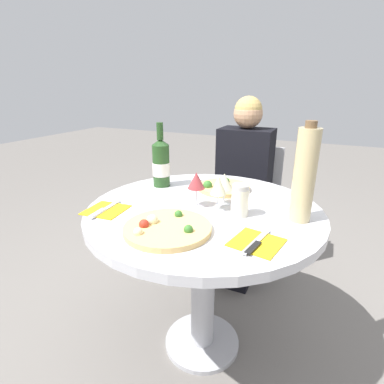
{
  "coord_description": "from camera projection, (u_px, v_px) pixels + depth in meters",
  "views": [
    {
      "loc": [
        0.44,
        -1.06,
        1.21
      ],
      "look_at": [
        -0.0,
        -0.11,
        0.83
      ],
      "focal_mm": 28.0,
      "sensor_mm": 36.0,
      "label": 1
    }
  ],
  "objects": [
    {
      "name": "ground_plane",
      "position": [
        202.0,
        343.0,
        1.49
      ],
      "size": [
        12.0,
        12.0,
        0.0
      ],
      "primitive_type": "plane",
      "color": "slate",
      "rests_on": "ground"
    },
    {
      "name": "dining_table",
      "position": [
        204.0,
        235.0,
        1.28
      ],
      "size": [
        0.96,
        0.96,
        0.73
      ],
      "color": "#B2B2B7",
      "rests_on": "ground_plane"
    },
    {
      "name": "chair_behind_diner",
      "position": [
        245.0,
        208.0,
        2.08
      ],
      "size": [
        0.42,
        0.42,
        0.81
      ],
      "rotation": [
        0.0,
        0.0,
        3.14
      ],
      "color": "#ADADB2",
      "rests_on": "ground_plane"
    },
    {
      "name": "seated_diner",
      "position": [
        240.0,
        199.0,
        1.93
      ],
      "size": [
        0.33,
        0.44,
        1.15
      ],
      "rotation": [
        0.0,
        0.0,
        3.14
      ],
      "color": "black",
      "rests_on": "ground_plane"
    },
    {
      "name": "pizza_large",
      "position": [
        167.0,
        228.0,
        1.03
      ],
      "size": [
        0.3,
        0.3,
        0.05
      ],
      "color": "#DBB26B",
      "rests_on": "dining_table"
    },
    {
      "name": "pizza_small_far",
      "position": [
        223.0,
        187.0,
        1.44
      ],
      "size": [
        0.25,
        0.25,
        0.05
      ],
      "color": "#DBB26B",
      "rests_on": "dining_table"
    },
    {
      "name": "wine_bottle",
      "position": [
        161.0,
        163.0,
        1.46
      ],
      "size": [
        0.08,
        0.08,
        0.31
      ],
      "color": "#23471E",
      "rests_on": "dining_table"
    },
    {
      "name": "tall_carafe",
      "position": [
        304.0,
        175.0,
        1.06
      ],
      "size": [
        0.08,
        0.08,
        0.36
      ],
      "color": "tan",
      "rests_on": "dining_table"
    },
    {
      "name": "sugar_shaker",
      "position": [
        240.0,
        200.0,
        1.14
      ],
      "size": [
        0.07,
        0.07,
        0.12
      ],
      "color": "silver",
      "rests_on": "dining_table"
    },
    {
      "name": "wine_glass_front_right",
      "position": [
        219.0,
        186.0,
        1.18
      ],
      "size": [
        0.07,
        0.07,
        0.14
      ],
      "color": "silver",
      "rests_on": "dining_table"
    },
    {
      "name": "wine_glass_back_right",
      "position": [
        224.0,
        182.0,
        1.24
      ],
      "size": [
        0.07,
        0.07,
        0.13
      ],
      "color": "silver",
      "rests_on": "dining_table"
    },
    {
      "name": "wine_glass_front_left",
      "position": [
        197.0,
        181.0,
        1.22
      ],
      "size": [
        0.07,
        0.07,
        0.14
      ],
      "color": "silver",
      "rests_on": "dining_table"
    },
    {
      "name": "place_setting_left",
      "position": [
        105.0,
        210.0,
        1.2
      ],
      "size": [
        0.16,
        0.19,
        0.01
      ],
      "color": "gold",
      "rests_on": "dining_table"
    },
    {
      "name": "place_setting_right",
      "position": [
        256.0,
        243.0,
        0.95
      ],
      "size": [
        0.17,
        0.19,
        0.01
      ],
      "color": "gold",
      "rests_on": "dining_table"
    }
  ]
}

